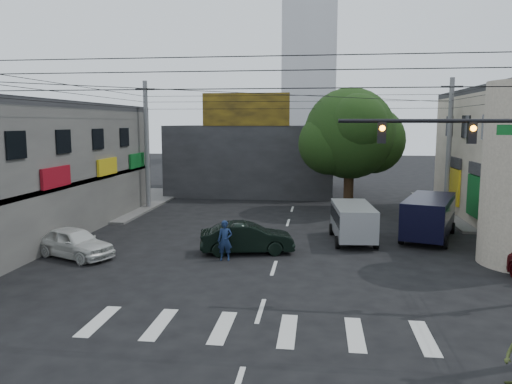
% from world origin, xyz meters
% --- Properties ---
extents(ground, '(160.00, 160.00, 0.00)m').
position_xyz_m(ground, '(0.00, 0.00, 0.00)').
color(ground, black).
rests_on(ground, ground).
extents(sidewalk_far_left, '(16.00, 16.00, 0.15)m').
position_xyz_m(sidewalk_far_left, '(-18.00, 18.00, 0.07)').
color(sidewalk_far_left, '#514F4C').
rests_on(sidewalk_far_left, ground).
extents(building_far, '(14.00, 10.00, 6.00)m').
position_xyz_m(building_far, '(-4.00, 26.00, 3.00)').
color(building_far, '#232326').
rests_on(building_far, ground).
extents(billboard, '(7.00, 0.30, 2.60)m').
position_xyz_m(billboard, '(-4.00, 21.10, 7.30)').
color(billboard, olive).
rests_on(billboard, building_far).
extents(tower_distant, '(9.00, 9.00, 44.00)m').
position_xyz_m(tower_distant, '(0.00, 70.00, 22.00)').
color(tower_distant, silver).
rests_on(tower_distant, ground).
extents(street_tree, '(6.40, 6.40, 8.70)m').
position_xyz_m(street_tree, '(4.00, 17.00, 5.47)').
color(street_tree, black).
rests_on(street_tree, ground).
extents(traffic_gantry, '(7.10, 0.35, 7.20)m').
position_xyz_m(traffic_gantry, '(7.82, -1.00, 4.83)').
color(traffic_gantry, black).
rests_on(traffic_gantry, ground).
extents(utility_pole_far_left, '(0.32, 0.32, 9.20)m').
position_xyz_m(utility_pole_far_left, '(-10.50, 16.00, 4.60)').
color(utility_pole_far_left, '#59595B').
rests_on(utility_pole_far_left, ground).
extents(utility_pole_far_right, '(0.32, 0.32, 9.20)m').
position_xyz_m(utility_pole_far_right, '(10.50, 16.00, 4.60)').
color(utility_pole_far_right, '#59595B').
rests_on(utility_pole_far_right, ground).
extents(dark_sedan, '(3.39, 5.12, 1.48)m').
position_xyz_m(dark_sedan, '(-1.53, 4.40, 0.74)').
color(dark_sedan, black).
rests_on(dark_sedan, ground).
extents(white_compact, '(4.82, 5.43, 1.42)m').
position_xyz_m(white_compact, '(-9.40, 2.60, 0.71)').
color(white_compact, silver).
rests_on(white_compact, ground).
extents(silver_minivan, '(4.83, 2.56, 1.96)m').
position_xyz_m(silver_minivan, '(3.69, 7.42, 0.98)').
color(silver_minivan, gray).
rests_on(silver_minivan, ground).
extents(navy_van, '(6.98, 5.66, 2.26)m').
position_xyz_m(navy_van, '(7.81, 8.60, 1.13)').
color(navy_van, black).
rests_on(navy_van, ground).
extents(traffic_officer, '(0.73, 0.53, 1.84)m').
position_xyz_m(traffic_officer, '(-2.33, 3.00, 0.92)').
color(traffic_officer, '#122041').
rests_on(traffic_officer, ground).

